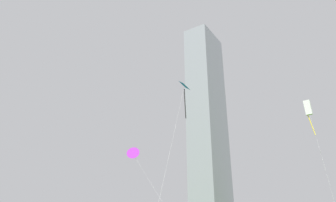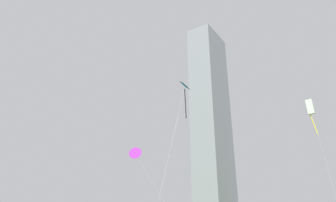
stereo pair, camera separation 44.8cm
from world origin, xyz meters
name	(u,v)px [view 2 (the right image)]	position (x,y,z in m)	size (l,w,h in m)	color
kite_flying_0	(136,155)	(-16.29, 26.44, 11.76)	(12.20, 3.92, 13.04)	silver
kite_flying_1	(185,91)	(0.48, 15.08, 15.26)	(1.74, 8.17, 16.51)	silver
kite_flying_3	(310,107)	(10.77, 30.92, 15.97)	(1.76, 2.03, 17.10)	silver
distant_highrise_0	(211,118)	(-52.95, 131.49, 54.07)	(14.17, 24.44, 108.14)	gray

